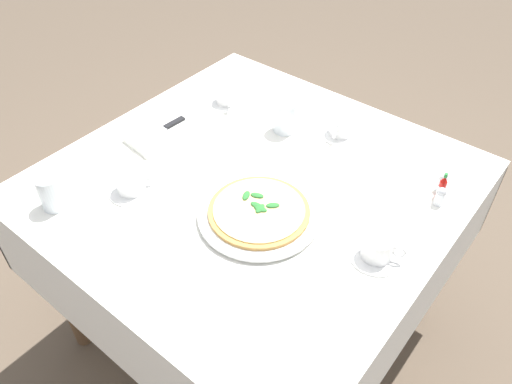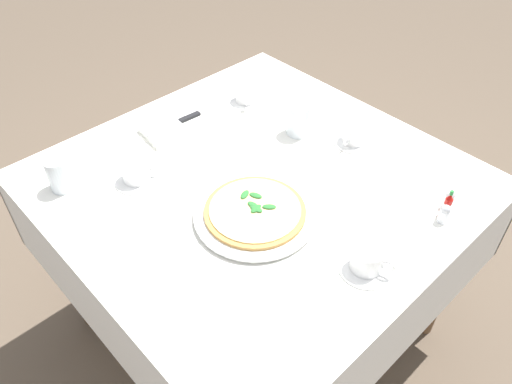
{
  "view_description": "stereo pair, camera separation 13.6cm",
  "coord_description": "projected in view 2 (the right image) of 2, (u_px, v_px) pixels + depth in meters",
  "views": [
    {
      "loc": [
        0.84,
        0.69,
        1.67
      ],
      "look_at": [
        0.05,
        0.05,
        0.75
      ],
      "focal_mm": 35.23,
      "sensor_mm": 36.0,
      "label": 1
    },
    {
      "loc": [
        0.74,
        0.79,
        1.67
      ],
      "look_at": [
        0.05,
        0.05,
        0.75
      ],
      "focal_mm": 35.23,
      "sensor_mm": 36.0,
      "label": 2
    }
  ],
  "objects": [
    {
      "name": "water_glass_near_left",
      "position": [
        60.0,
        176.0,
        1.38
      ],
      "size": [
        0.07,
        0.07,
        0.1
      ],
      "color": "white",
      "rests_on": "dining_table"
    },
    {
      "name": "ground_plane",
      "position": [
        257.0,
        323.0,
        1.93
      ],
      "size": [
        8.0,
        8.0,
        0.0
      ],
      "primitive_type": "plane",
      "color": "brown"
    },
    {
      "name": "coffee_cup_near_right",
      "position": [
        246.0,
        95.0,
        1.71
      ],
      "size": [
        0.13,
        0.13,
        0.06
      ],
      "color": "white",
      "rests_on": "dining_table"
    },
    {
      "name": "pizza",
      "position": [
        255.0,
        210.0,
        1.3
      ],
      "size": [
        0.27,
        0.27,
        0.02
      ],
      "color": "#C68E47",
      "rests_on": "pizza_plate"
    },
    {
      "name": "dining_table",
      "position": [
        257.0,
        212.0,
        1.52
      ],
      "size": [
        1.09,
        1.09,
        0.73
      ],
      "color": "white",
      "rests_on": "ground_plane"
    },
    {
      "name": "napkin_folded",
      "position": [
        178.0,
        126.0,
        1.61
      ],
      "size": [
        0.23,
        0.15,
        0.02
      ],
      "rotation": [
        0.0,
        0.0,
        -0.11
      ],
      "color": "white",
      "rests_on": "dining_table"
    },
    {
      "name": "coffee_cup_far_right",
      "position": [
        367.0,
        260.0,
        1.17
      ],
      "size": [
        0.13,
        0.13,
        0.07
      ],
      "color": "white",
      "rests_on": "dining_table"
    },
    {
      "name": "pizza_plate",
      "position": [
        255.0,
        214.0,
        1.31
      ],
      "size": [
        0.32,
        0.32,
        0.02
      ],
      "color": "white",
      "rests_on": "dining_table"
    },
    {
      "name": "pepper_shaker",
      "position": [
        449.0,
        200.0,
        1.33
      ],
      "size": [
        0.03,
        0.03,
        0.06
      ],
      "color": "white",
      "rests_on": "dining_table"
    },
    {
      "name": "coffee_cup_right_edge",
      "position": [
        355.0,
        135.0,
        1.54
      ],
      "size": [
        0.13,
        0.13,
        0.06
      ],
      "color": "white",
      "rests_on": "dining_table"
    },
    {
      "name": "salt_shaker",
      "position": [
        444.0,
        215.0,
        1.29
      ],
      "size": [
        0.03,
        0.03,
        0.06
      ],
      "color": "white",
      "rests_on": "dining_table"
    },
    {
      "name": "coffee_cup_back_corner",
      "position": [
        136.0,
        172.0,
        1.41
      ],
      "size": [
        0.13,
        0.13,
        0.07
      ],
      "color": "white",
      "rests_on": "dining_table"
    },
    {
      "name": "dinner_knife",
      "position": [
        177.0,
        123.0,
        1.6
      ],
      "size": [
        0.2,
        0.03,
        0.01
      ],
      "rotation": [
        0.0,
        0.0,
        -0.07
      ],
      "color": "silver",
      "rests_on": "napkin_folded"
    },
    {
      "name": "water_glass_center_back",
      "position": [
        299.0,
        120.0,
        1.57
      ],
      "size": [
        0.08,
        0.08,
        0.1
      ],
      "color": "white",
      "rests_on": "dining_table"
    },
    {
      "name": "hot_sauce_bottle",
      "position": [
        447.0,
        205.0,
        1.3
      ],
      "size": [
        0.02,
        0.02,
        0.08
      ],
      "color": "#B7140F",
      "rests_on": "dining_table"
    }
  ]
}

